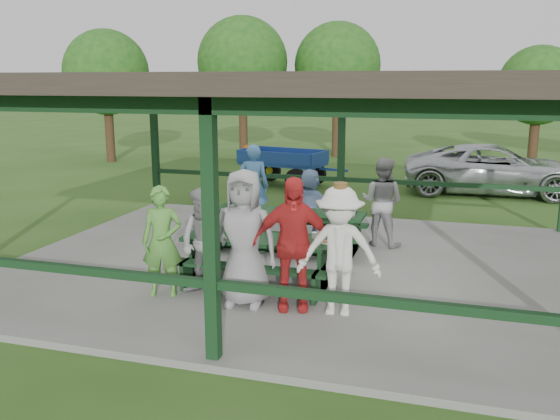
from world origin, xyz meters
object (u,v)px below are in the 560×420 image
(picnic_table_near, at_px, (260,255))
(pickup_truck, at_px, (495,170))
(contestant_grey_left, at_px, (205,243))
(picnic_table_far, at_px, (288,225))
(contestant_grey_mid, at_px, (244,238))
(spectator_grey, at_px, (382,202))
(contestant_white_fedora, at_px, (339,251))
(contestant_green, at_px, (162,241))
(farm_trailer, at_px, (283,167))
(contestant_red, at_px, (292,244))
(spectator_blue, at_px, (253,186))
(spectator_lblue, at_px, (310,204))

(picnic_table_near, bearing_deg, pickup_truck, 67.75)
(contestant_grey_left, bearing_deg, picnic_table_near, 65.00)
(picnic_table_far, height_order, contestant_grey_mid, contestant_grey_mid)
(picnic_table_near, height_order, picnic_table_far, same)
(contestant_grey_left, bearing_deg, spectator_grey, 71.66)
(spectator_grey, bearing_deg, contestant_white_fedora, 101.19)
(contestant_green, xyz_separation_m, spectator_grey, (2.76, 3.72, 0.03))
(contestant_white_fedora, bearing_deg, spectator_grey, 84.18)
(contestant_green, distance_m, contestant_grey_left, 0.64)
(contestant_white_fedora, bearing_deg, pickup_truck, 72.47)
(pickup_truck, xyz_separation_m, farm_trailer, (-6.31, -0.49, -0.11))
(contestant_grey_left, distance_m, contestant_white_fedora, 2.02)
(contestant_red, height_order, contestant_white_fedora, contestant_red)
(contestant_green, bearing_deg, farm_trailer, 78.75)
(spectator_blue, height_order, farm_trailer, spectator_blue)
(picnic_table_far, height_order, farm_trailer, farm_trailer)
(picnic_table_far, relative_size, spectator_grey, 1.66)
(picnic_table_near, height_order, spectator_blue, spectator_blue)
(farm_trailer, bearing_deg, picnic_table_far, -61.00)
(contestant_white_fedora, bearing_deg, contestant_green, 176.83)
(picnic_table_near, xyz_separation_m, contestant_grey_mid, (0.08, -0.91, 0.51))
(contestant_red, distance_m, spectator_blue, 4.79)
(contestant_grey_left, relative_size, spectator_blue, 0.90)
(contestant_grey_left, height_order, pickup_truck, contestant_grey_left)
(picnic_table_near, bearing_deg, contestant_grey_mid, -85.30)
(spectator_lblue, xyz_separation_m, farm_trailer, (-2.42, 6.24, -0.20))
(picnic_table_far, bearing_deg, contestant_grey_left, -99.97)
(picnic_table_far, relative_size, contestant_grey_left, 1.74)
(contestant_green, bearing_deg, pickup_truck, 46.33)
(contestant_grey_left, bearing_deg, contestant_white_fedora, 9.93)
(picnic_table_far, bearing_deg, contestant_white_fedora, -61.87)
(picnic_table_near, relative_size, farm_trailer, 0.68)
(contestant_red, bearing_deg, contestant_green, 166.64)
(contestant_white_fedora, height_order, farm_trailer, contestant_white_fedora)
(contestant_red, height_order, farm_trailer, contestant_red)
(picnic_table_far, relative_size, pickup_truck, 0.55)
(spectator_blue, xyz_separation_m, pickup_truck, (5.28, 6.24, -0.30))
(picnic_table_far, distance_m, contestant_green, 3.13)
(contestant_grey_mid, bearing_deg, spectator_grey, 63.48)
(pickup_truck, bearing_deg, picnic_table_far, 150.66)
(picnic_table_near, bearing_deg, spectator_lblue, 88.46)
(contestant_grey_left, xyz_separation_m, spectator_lblue, (0.67, 3.73, -0.11))
(contestant_red, distance_m, spectator_lblue, 3.88)
(contestant_grey_mid, xyz_separation_m, contestant_white_fedora, (1.35, 0.05, -0.09))
(contestant_grey_left, relative_size, contestant_white_fedora, 0.89)
(contestant_grey_mid, distance_m, pickup_truck, 11.31)
(spectator_blue, bearing_deg, contestant_white_fedora, 108.08)
(contestant_green, xyz_separation_m, contestant_grey_mid, (1.30, -0.02, 0.15))
(contestant_green, relative_size, pickup_truck, 0.32)
(picnic_table_far, relative_size, contestant_white_fedora, 1.56)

